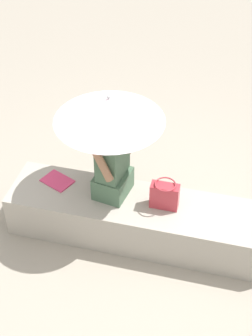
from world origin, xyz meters
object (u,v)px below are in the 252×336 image
at_px(magazine, 57,181).
at_px(parasol, 109,110).
at_px(handbag_black, 165,195).
at_px(person_seated, 112,160).

bearing_deg(magazine, parasol, 28.80).
relative_size(parasol, handbag_black, 3.74).
bearing_deg(parasol, magazine, -174.40).
height_order(handbag_black, magazine, handbag_black).
relative_size(person_seated, magazine, 3.21).
distance_m(parasol, handbag_black, 0.91).
bearing_deg(magazine, handbag_black, 18.94).
bearing_deg(parasol, person_seated, -60.21).
height_order(parasol, handbag_black, parasol).
bearing_deg(handbag_black, person_seated, 172.72).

